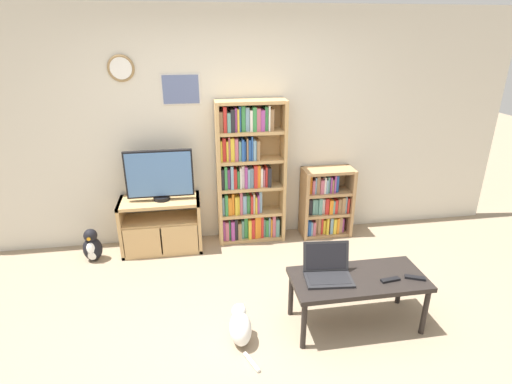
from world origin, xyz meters
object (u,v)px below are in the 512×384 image
object	(u,v)px
laptop	(327,269)
penguin_figurine	(92,246)
bookshelf_short	(325,204)
cat	(240,326)
television	(160,175)
tv_stand	(161,225)
bookshelf_tall	(248,176)
coffee_table	(358,282)
remote_near_laptop	(390,280)
remote_far_from_laptop	(415,278)

from	to	relation	value
laptop	penguin_figurine	xyz separation A→B (m)	(-2.16, 1.37, -0.36)
bookshelf_short	cat	bearing A→B (deg)	-126.42
television	bookshelf_short	xyz separation A→B (m)	(1.91, 0.08, -0.50)
cat	bookshelf_short	bearing A→B (deg)	53.47
tv_stand	bookshelf_tall	size ratio (longest dim) A/B	0.53
bookshelf_short	penguin_figurine	world-z (taller)	bookshelf_short
tv_stand	television	bearing A→B (deg)	16.20
penguin_figurine	bookshelf_short	bearing A→B (deg)	4.47
tv_stand	television	distance (m)	0.59
tv_stand	laptop	bearing A→B (deg)	-46.34
television	coffee_table	xyz separation A→B (m)	(1.64, -1.55, -0.48)
cat	penguin_figurine	xyz separation A→B (m)	(-1.43, 1.48, 0.03)
coffee_table	laptop	world-z (taller)	laptop
bookshelf_tall	coffee_table	distance (m)	1.83
television	laptop	xyz separation A→B (m)	(1.39, -1.50, -0.36)
penguin_figurine	television	bearing A→B (deg)	9.41
bookshelf_short	laptop	bearing A→B (deg)	-107.95
bookshelf_tall	remote_near_laptop	bearing A→B (deg)	-62.64
television	remote_near_laptop	xyz separation A→B (m)	(1.87, -1.64, -0.42)
coffee_table	remote_far_from_laptop	size ratio (longest dim) A/B	6.70
tv_stand	bookshelf_tall	xyz separation A→B (m)	(1.00, 0.11, 0.49)
bookshelf_short	laptop	distance (m)	1.67
cat	laptop	bearing A→B (deg)	8.12
bookshelf_short	laptop	xyz separation A→B (m)	(-0.51, -1.58, 0.14)
television	remote_far_from_laptop	distance (m)	2.69
cat	penguin_figurine	world-z (taller)	penguin_figurine
television	bookshelf_short	distance (m)	1.97
remote_far_from_laptop	cat	size ratio (longest dim) A/B	0.34
tv_stand	bookshelf_short	bearing A→B (deg)	2.68
remote_far_from_laptop	cat	bearing A→B (deg)	-68.13
remote_far_from_laptop	television	bearing A→B (deg)	-104.77
coffee_table	penguin_figurine	xyz separation A→B (m)	(-2.41, 1.43, -0.25)
bookshelf_short	penguin_figurine	size ratio (longest dim) A/B	2.26
television	bookshelf_short	size ratio (longest dim) A/B	0.85
bookshelf_tall	bookshelf_short	distance (m)	1.02
coffee_table	cat	bearing A→B (deg)	-176.95
cat	remote_far_from_laptop	bearing A→B (deg)	-1.81
television	penguin_figurine	bearing A→B (deg)	-170.59
tv_stand	bookshelf_short	distance (m)	1.94
television	remote_far_from_laptop	world-z (taller)	television
television	bookshelf_short	world-z (taller)	television
bookshelf_short	remote_near_laptop	world-z (taller)	bookshelf_short
tv_stand	bookshelf_short	world-z (taller)	bookshelf_short
coffee_table	laptop	distance (m)	0.28
tv_stand	penguin_figurine	size ratio (longest dim) A/B	2.37
television	remote_near_laptop	size ratio (longest dim) A/B	4.37
bookshelf_short	cat	world-z (taller)	bookshelf_short
bookshelf_tall	laptop	size ratio (longest dim) A/B	4.09
bookshelf_tall	remote_far_from_laptop	bearing A→B (deg)	-57.52
bookshelf_short	bookshelf_tall	bearing A→B (deg)	178.66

